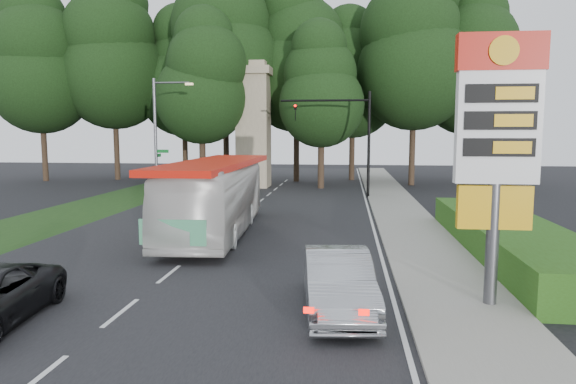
# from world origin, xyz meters

# --- Properties ---
(ground) EXTENTS (120.00, 120.00, 0.00)m
(ground) POSITION_xyz_m (0.00, 0.00, 0.00)
(ground) COLOR black
(ground) RESTS_ON ground
(road_surface) EXTENTS (14.00, 80.00, 0.02)m
(road_surface) POSITION_xyz_m (0.00, 12.00, 0.01)
(road_surface) COLOR black
(road_surface) RESTS_ON ground
(sidewalk_right) EXTENTS (3.00, 80.00, 0.12)m
(sidewalk_right) POSITION_xyz_m (8.50, 12.00, 0.06)
(sidewalk_right) COLOR gray
(sidewalk_right) RESTS_ON ground
(grass_verge_left) EXTENTS (5.00, 50.00, 0.02)m
(grass_verge_left) POSITION_xyz_m (-9.50, 18.00, 0.01)
(grass_verge_left) COLOR #193814
(grass_verge_left) RESTS_ON ground
(hedge) EXTENTS (3.00, 14.00, 1.20)m
(hedge) POSITION_xyz_m (11.50, 8.00, 0.60)
(hedge) COLOR #284D14
(hedge) RESTS_ON ground
(gas_station_pylon) EXTENTS (2.10, 0.45, 6.85)m
(gas_station_pylon) POSITION_xyz_m (9.20, 1.99, 4.45)
(gas_station_pylon) COLOR #59595E
(gas_station_pylon) RESTS_ON ground
(traffic_signal_mast) EXTENTS (6.10, 0.35, 7.20)m
(traffic_signal_mast) POSITION_xyz_m (5.68, 24.00, 4.67)
(traffic_signal_mast) COLOR black
(traffic_signal_mast) RESTS_ON ground
(streetlight_signs) EXTENTS (2.75, 0.98, 8.00)m
(streetlight_signs) POSITION_xyz_m (-6.99, 22.01, 4.44)
(streetlight_signs) COLOR #59595E
(streetlight_signs) RESTS_ON ground
(monument) EXTENTS (3.00, 3.00, 10.05)m
(monument) POSITION_xyz_m (-2.00, 30.00, 5.10)
(monument) COLOR gray
(monument) RESTS_ON ground
(tree_far_west) EXTENTS (8.96, 8.96, 17.60)m
(tree_far_west) POSITION_xyz_m (-22.00, 33.00, 10.68)
(tree_far_west) COLOR #2D2116
(tree_far_west) RESTS_ON ground
(tree_west_mid) EXTENTS (9.80, 9.80, 19.25)m
(tree_west_mid) POSITION_xyz_m (-16.00, 35.00, 11.69)
(tree_west_mid) COLOR #2D2116
(tree_west_mid) RESTS_ON ground
(tree_west_near) EXTENTS (8.40, 8.40, 16.50)m
(tree_west_near) POSITION_xyz_m (-10.00, 37.00, 10.02)
(tree_west_near) COLOR #2D2116
(tree_west_near) RESTS_ON ground
(tree_center_left) EXTENTS (10.08, 10.08, 19.80)m
(tree_center_left) POSITION_xyz_m (-5.00, 33.00, 12.02)
(tree_center_left) COLOR #2D2116
(tree_center_left) RESTS_ON ground
(tree_center_right) EXTENTS (9.24, 9.24, 18.15)m
(tree_center_right) POSITION_xyz_m (1.00, 35.00, 11.02)
(tree_center_right) COLOR #2D2116
(tree_center_right) RESTS_ON ground
(tree_east_near) EXTENTS (8.12, 8.12, 15.95)m
(tree_east_near) POSITION_xyz_m (6.00, 37.00, 9.68)
(tree_east_near) COLOR #2D2116
(tree_east_near) RESTS_ON ground
(tree_east_mid) EXTENTS (9.52, 9.52, 18.70)m
(tree_east_mid) POSITION_xyz_m (11.00, 33.00, 11.35)
(tree_east_mid) COLOR #2D2116
(tree_east_mid) RESTS_ON ground
(tree_far_east) EXTENTS (8.68, 8.68, 17.05)m
(tree_far_east) POSITION_xyz_m (16.00, 35.00, 10.35)
(tree_far_east) COLOR #2D2116
(tree_far_east) RESTS_ON ground
(tree_monument_left) EXTENTS (7.28, 7.28, 14.30)m
(tree_monument_left) POSITION_xyz_m (-6.00, 29.00, 8.68)
(tree_monument_left) COLOR #2D2116
(tree_monument_left) RESTS_ON ground
(tree_monument_right) EXTENTS (6.72, 6.72, 13.20)m
(tree_monument_right) POSITION_xyz_m (3.50, 29.50, 8.01)
(tree_monument_right) COLOR #2D2116
(tree_monument_right) RESTS_ON ground
(transit_bus) EXTENTS (3.44, 11.72, 3.22)m
(transit_bus) POSITION_xyz_m (-0.19, 10.64, 1.61)
(transit_bus) COLOR silver
(transit_bus) RESTS_ON ground
(sedan_silver) EXTENTS (2.11, 4.75, 1.51)m
(sedan_silver) POSITION_xyz_m (5.34, 1.29, 0.76)
(sedan_silver) COLOR #9FA2A7
(sedan_silver) RESTS_ON ground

